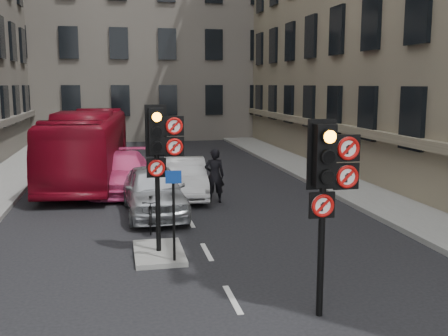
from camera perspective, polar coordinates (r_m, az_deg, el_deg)
name	(u,v)px	position (r m, az deg, el deg)	size (l,w,h in m)	color
pavement_right	(352,186)	(21.99, 13.73, -1.87)	(3.00, 50.00, 0.16)	gray
centre_island	(159,253)	(13.18, -7.10, -9.14)	(1.20, 2.00, 0.12)	gray
building_far	(139,13)	(45.91, -9.22, 16.31)	(30.00, 14.00, 20.00)	#6D675C
signal_near	(328,176)	(9.35, 11.26, -0.87)	(0.91, 0.40, 3.58)	black
signal_far	(160,146)	(12.61, -6.95, 2.34)	(0.91, 0.40, 3.58)	black
car_silver	(154,190)	(17.07, -7.63, -2.42)	(1.85, 4.60, 1.57)	#AFB2B7
car_white	(185,178)	(19.59, -4.28, -1.08)	(1.51, 4.32, 1.42)	silver
car_pink	(121,172)	(20.97, -11.10, -0.45)	(2.10, 5.16, 1.50)	#E64386
bus_red	(88,146)	(23.33, -14.56, 2.31)	(2.56, 10.93, 3.05)	maroon
motorcycle	(151,214)	(15.25, -7.98, -4.99)	(0.45, 1.60, 0.96)	black
motorcyclist	(214,176)	(18.53, -1.04, -0.84)	(0.71, 0.46, 1.94)	black
info_sign	(174,203)	(12.04, -5.50, -3.80)	(0.37, 0.12, 2.13)	black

